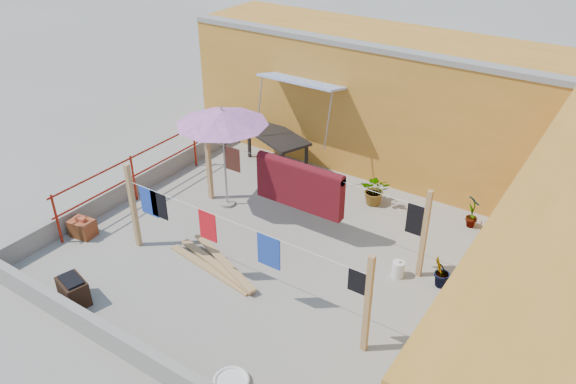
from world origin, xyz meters
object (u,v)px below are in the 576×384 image
Objects in this scene: white_basin at (231,381)px; water_jug_a at (484,293)px; green_hose at (499,257)px; outdoor_table at (277,138)px; brick_stack at (83,228)px; water_jug_b at (398,269)px; plant_back_a at (375,190)px; patio_umbrella at (222,118)px; brazier at (73,291)px.

water_jug_a is at bearing 57.13° from white_basin.
white_basin is at bearing -114.39° from green_hose.
outdoor_table is 6.32m from water_jug_a.
white_basin is 1.47× the size of water_jug_a.
outdoor_table is 3.66× the size of brick_stack.
water_jug_b is at bearing -131.14° from green_hose.
water_jug_b reaches higher than green_hose.
plant_back_a reaches higher than water_jug_b.
plant_back_a is at bearing 170.52° from green_hose.
brick_stack is at bearing -160.93° from water_jug_a.
plant_back_a reaches higher than water_jug_a.
water_jug_a is (5.72, -0.02, -1.92)m from patio_umbrella.
patio_umbrella reaches higher than water_jug_b.
brick_stack is 0.98× the size of white_basin.
brazier reaches higher than green_hose.
outdoor_table reaches higher than brick_stack.
water_jug_a is at bearing 19.07° from brick_stack.
patio_umbrella is at bearing 179.79° from water_jug_a.
water_jug_b is 0.78× the size of green_hose.
outdoor_table is at bearing 94.53° from patio_umbrella.
brazier is 7.85m from green_hose.
white_basin is (3.23, -3.87, -2.03)m from patio_umbrella.
brazier is 3.37m from white_basin.
plant_back_a is (-2.90, 0.48, 0.33)m from green_hose.
water_jug_a is 1.52m from water_jug_b.
plant_back_a reaches higher than green_hose.
plant_back_a is (-1.50, 2.08, 0.20)m from water_jug_b.
outdoor_table reaches higher than white_basin.
green_hose is (5.74, 5.35, -0.21)m from brazier.
white_basin is at bearing -50.21° from patio_umbrella.
plant_back_a is (2.84, 5.84, 0.11)m from brazier.
brazier is 1.36× the size of green_hose.
patio_umbrella is 5.44m from white_basin.
white_basin is (3.36, 0.11, -0.20)m from brazier.
brazier is 7.06m from water_jug_a.
green_hose is at bearing 43.00° from brazier.
water_jug_b is at bearing -54.30° from plant_back_a.
brick_stack reaches higher than green_hose.
water_jug_a is 1.40m from green_hose.
plant_back_a is at bearing 45.32° from brick_stack.
patio_umbrella reaches higher than brick_stack.
patio_umbrella is 3.71m from plant_back_a.
plant_back_a is (4.38, 4.43, 0.17)m from brick_stack.
patio_umbrella is at bearing -145.59° from plant_back_a.
green_hose is 0.65× the size of plant_back_a.
water_jug_a is at bearing -0.21° from patio_umbrella.
water_jug_b is 0.51× the size of plant_back_a.
brick_stack is 1.44× the size of water_jug_a.
patio_umbrella is 4.39m from brazier.
green_hose is 2.95m from plant_back_a.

